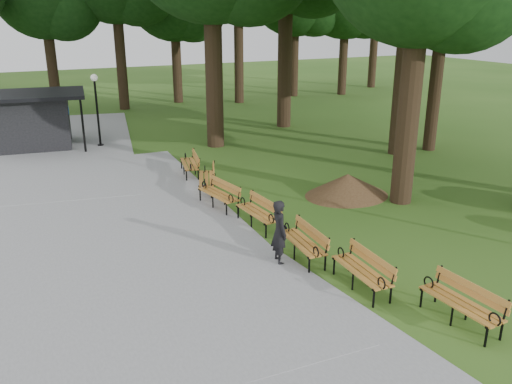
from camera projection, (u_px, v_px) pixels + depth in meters
name	position (u px, v px, depth m)	size (l,w,h in m)	color
ground	(272.00, 242.00, 14.59)	(100.00, 100.00, 0.00)	#2F5819
path	(105.00, 228.00, 15.51)	(12.00, 38.00, 0.06)	gray
person	(279.00, 232.00, 13.16)	(0.61, 0.40, 1.68)	black
kiosk	(34.00, 120.00, 24.35)	(4.09, 3.56, 2.56)	black
lamp_post	(96.00, 95.00, 24.16)	(0.32, 0.32, 3.35)	black
dirt_mound	(347.00, 185.00, 18.19)	(2.51, 2.51, 0.77)	#47301C
bench_0	(461.00, 304.00, 10.70)	(1.90, 0.64, 0.88)	#BE782C
bench_1	(362.00, 271.00, 12.05)	(1.90, 0.64, 0.88)	#BE782C
bench_2	(302.00, 243.00, 13.52)	(1.90, 0.64, 0.88)	#BE782C
bench_3	(258.00, 213.00, 15.50)	(1.90, 0.64, 0.88)	#BE782C
bench_4	(219.00, 195.00, 17.06)	(1.90, 0.64, 0.88)	#BE782C
bench_5	(206.00, 178.00, 18.69)	(1.90, 0.64, 0.88)	#BE782C
bench_6	(189.00, 164.00, 20.45)	(1.90, 0.64, 0.88)	#BE782C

